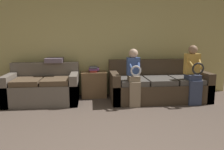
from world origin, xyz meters
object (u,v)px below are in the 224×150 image
(side_shelf, at_px, (94,84))
(book_stack, at_px, (94,69))
(couch_side, at_px, (44,88))
(child_left_seated, at_px, (134,74))
(child_right_seated, at_px, (193,72))
(couch_main, at_px, (157,86))
(throw_pillow, at_px, (54,60))

(side_shelf, height_order, book_stack, book_stack)
(couch_side, xyz_separation_m, child_left_seated, (1.91, -0.44, 0.35))
(couch_side, xyz_separation_m, child_right_seated, (3.18, -0.44, 0.37))
(child_right_seated, relative_size, book_stack, 4.20)
(couch_main, distance_m, throw_pillow, 2.43)
(couch_main, bearing_deg, book_stack, 166.93)
(couch_side, xyz_separation_m, throw_pillow, (0.21, 0.31, 0.58))
(couch_main, distance_m, book_stack, 1.53)
(couch_main, xyz_separation_m, book_stack, (-1.44, 0.34, 0.36))
(side_shelf, height_order, throw_pillow, throw_pillow)
(couch_main, relative_size, side_shelf, 3.59)
(book_stack, distance_m, throw_pillow, 0.92)
(couch_main, distance_m, couch_side, 2.55)
(child_left_seated, relative_size, throw_pillow, 3.04)
(couch_main, xyz_separation_m, child_left_seated, (-0.64, -0.42, 0.35))
(child_left_seated, xyz_separation_m, throw_pillow, (-1.70, 0.76, 0.23))
(throw_pillow, bearing_deg, side_shelf, -0.57)
(child_right_seated, xyz_separation_m, throw_pillow, (-2.98, 0.75, 0.21))
(side_shelf, distance_m, book_stack, 0.36)
(child_right_seated, bearing_deg, throw_pillow, 165.79)
(couch_main, relative_size, child_right_seated, 1.74)
(child_right_seated, relative_size, side_shelf, 2.06)
(child_left_seated, distance_m, throw_pillow, 1.87)
(couch_side, height_order, book_stack, couch_side)
(couch_main, relative_size, book_stack, 7.32)
(couch_side, relative_size, child_left_seated, 1.28)
(couch_main, relative_size, couch_side, 1.44)
(couch_main, height_order, child_left_seated, child_left_seated)
(child_left_seated, relative_size, side_shelf, 1.95)
(book_stack, bearing_deg, couch_main, -13.07)
(child_left_seated, height_order, book_stack, child_left_seated)
(child_right_seated, height_order, throw_pillow, child_right_seated)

